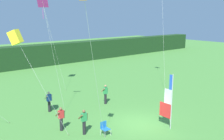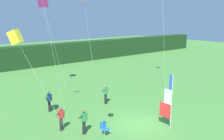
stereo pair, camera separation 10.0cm
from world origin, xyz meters
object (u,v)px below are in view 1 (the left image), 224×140
banner_flag (168,102)px  person_mid_field (105,94)px  kite_yellow_box_5 (16,37)px  person_far_left (61,118)px  person_far_right (49,101)px  folding_chair (105,127)px  kite_magenta_diamond_3 (43,7)px  person_near_banner (84,121)px

banner_flag → person_mid_field: banner_flag is taller
banner_flag → kite_yellow_box_5: kite_yellow_box_5 is taller
person_far_left → person_far_right: person_far_right is taller
person_mid_field → kite_yellow_box_5: size_ratio=0.25×
banner_flag → person_far_left: 7.32m
banner_flag → folding_chair: bearing=155.4°
banner_flag → kite_magenta_diamond_3: kite_magenta_diamond_3 is taller
person_mid_field → folding_chair: 5.98m
folding_chair → kite_magenta_diamond_3: (-1.54, 4.83, 7.70)m
kite_yellow_box_5 → person_mid_field: bearing=9.8°
person_far_left → folding_chair: size_ratio=1.85×
person_near_banner → person_mid_field: bearing=38.7°
person_mid_field → banner_flag: bearing=-87.0°
person_mid_field → person_far_left: 6.02m
person_near_banner → person_far_left: (-0.88, 1.46, -0.03)m
person_far_right → banner_flag: bearing=-57.8°
person_mid_field → person_far_left: person_mid_field is taller
person_far_right → person_mid_field: bearing=-16.8°
person_far_right → folding_chair: bearing=-81.2°
kite_yellow_box_5 → kite_magenta_diamond_3: bearing=30.5°
banner_flag → person_far_left: size_ratio=2.35×
person_far_left → kite_magenta_diamond_3: (0.31, 2.46, 7.33)m
person_near_banner → folding_chair: bearing=-43.2°
person_near_banner → person_far_right: (0.04, 5.15, -0.01)m
person_far_right → folding_chair: 6.16m
folding_chair → kite_yellow_box_5: bearing=141.3°
banner_flag → person_mid_field: bearing=93.0°
person_far_right → person_far_left: bearing=-103.9°
person_far_right → folding_chair: size_ratio=1.89×
folding_chair → banner_flag: bearing=-24.6°
kite_magenta_diamond_3 → kite_yellow_box_5: kite_magenta_diamond_3 is taller
banner_flag → folding_chair: banner_flag is taller
banner_flag → kite_yellow_box_5: (-8.17, 5.16, 4.48)m
person_far_left → kite_yellow_box_5: kite_yellow_box_5 is taller
person_far_left → person_mid_field: bearing=22.4°
person_far_right → kite_magenta_diamond_3: size_ratio=0.19×
kite_magenta_diamond_3 → kite_yellow_box_5: 3.54m
person_far_right → kite_magenta_diamond_3: kite_magenta_diamond_3 is taller
banner_flag → person_near_banner: banner_flag is taller
person_near_banner → kite_yellow_box_5: size_ratio=0.25×
banner_flag → person_far_right: size_ratio=2.30×
person_near_banner → kite_magenta_diamond_3: kite_magenta_diamond_3 is taller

